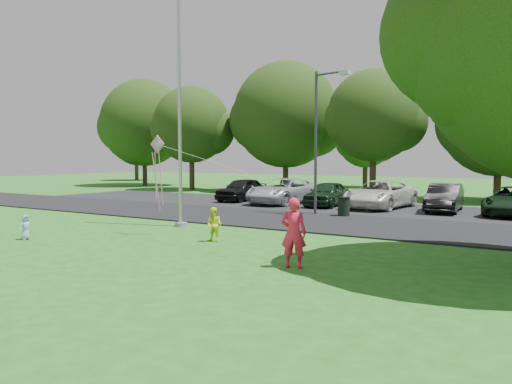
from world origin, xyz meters
The scene contains 13 objects.
ground centered at (0.00, 0.00, 0.00)m, with size 120.00×120.00×0.00m, color #21671B.
park_road centered at (0.00, 9.00, 0.03)m, with size 60.00×6.00×0.06m, color black.
parking_strip centered at (0.00, 15.50, 0.03)m, with size 42.00×7.00×0.06m, color black.
flagpole centered at (-3.50, 5.00, 4.17)m, with size 0.50×0.50×10.00m.
street_lamp centered at (-0.36, 11.50, 4.11)m, with size 1.91×0.56×6.84m.
trash_can centered at (0.90, 11.41, 0.47)m, with size 0.58×0.58×0.92m.
tree_row centered at (1.59, 24.23, 5.71)m, with size 64.35×11.94×10.88m.
horizon_trees centered at (4.06, 33.88, 4.30)m, with size 77.46×7.20×7.02m.
parked_cars centered at (-0.04, 15.59, 0.77)m, with size 17.25×5.99×1.48m.
woman centered at (3.82, 0.67, 0.89)m, with size 0.65×0.43×1.78m, color #FF2146.
child_yellow centered at (-0.16, 2.74, 0.57)m, with size 0.55×0.43×1.14m, color #F2FF28.
child_blue centered at (-5.86, -0.23, 0.42)m, with size 0.41×0.27×0.84m, color #98B4EA.
kite centered at (-2.53, 2.76, 2.80)m, with size 6.82×2.42×2.74m.
Camera 1 is at (9.50, -10.34, 2.78)m, focal length 35.00 mm.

